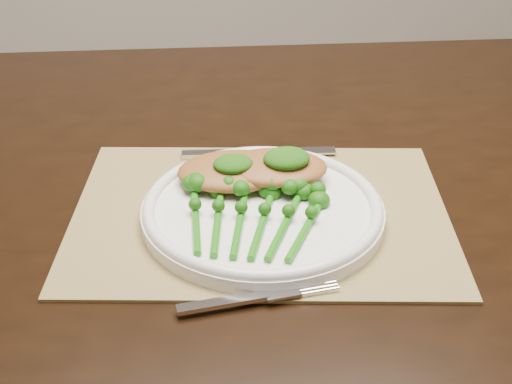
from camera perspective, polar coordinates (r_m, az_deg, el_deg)
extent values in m
cube|color=black|center=(0.94, 3.89, 1.21)|extent=(1.69, 1.07, 0.04)
cube|color=olive|center=(0.83, 0.37, -1.70)|extent=(0.48, 0.39, 0.00)
cylinder|color=white|center=(0.81, 0.54, -1.65)|extent=(0.27, 0.27, 0.02)
torus|color=white|center=(0.80, 0.54, -1.08)|extent=(0.27, 0.27, 0.01)
cube|color=silver|center=(0.94, -3.49, 3.04)|extent=(0.08, 0.02, 0.01)
cube|color=silver|center=(0.94, 2.62, 3.26)|extent=(0.13, 0.03, 0.00)
cube|color=silver|center=(0.69, -2.69, -8.83)|extent=(0.09, 0.02, 0.00)
ellipsoid|color=#965D2B|center=(0.85, -1.73, 1.71)|extent=(0.14, 0.10, 0.03)
ellipsoid|color=#965D2B|center=(0.84, 1.47, 1.99)|extent=(0.14, 0.11, 0.03)
ellipsoid|color=#133F09|center=(0.83, -1.84, 2.26)|extent=(0.05, 0.04, 0.02)
ellipsoid|color=#133F09|center=(0.83, 2.47, 2.70)|extent=(0.06, 0.05, 0.02)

